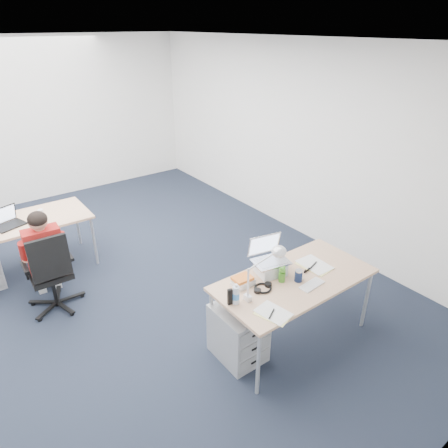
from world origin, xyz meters
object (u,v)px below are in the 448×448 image
object	(u,v)px
desk_far	(22,225)
desk_lamp	(260,274)
drawer_pedestal_near	(238,333)
sunglasses	(307,271)
seated_person	(45,256)
silver_laptop	(271,257)
computer_mouse	(299,277)
headphones	(263,288)
can_koozie	(299,276)
far_cup	(41,213)
desk_near	(294,282)
office_chair	(54,287)
dark_laptop	(8,217)
bear_figurine	(282,274)
wireless_keyboard	(312,285)
book_stack	(243,281)
water_bottle	(236,294)
cordless_phone	(230,297)

from	to	relation	value
desk_far	desk_lamp	bearing A→B (deg)	-64.23
drawer_pedestal_near	sunglasses	world-z (taller)	sunglasses
seated_person	sunglasses	bearing A→B (deg)	-43.27
seated_person	silver_laptop	distance (m)	2.56
desk_far	seated_person	distance (m)	0.81
computer_mouse	headphones	bearing A→B (deg)	165.60
drawer_pedestal_near	silver_laptop	xyz separation A→B (m)	(0.47, 0.09, 0.64)
can_koozie	far_cup	size ratio (longest dim) A/B	1.29
desk_near	headphones	size ratio (longest dim) A/B	7.50
drawer_pedestal_near	office_chair	bearing A→B (deg)	123.70
office_chair	can_koozie	xyz separation A→B (m)	(1.81, -1.99, 0.51)
dark_laptop	bear_figurine	bearing A→B (deg)	-75.88
wireless_keyboard	computer_mouse	size ratio (longest dim) A/B	2.65
drawer_pedestal_near	book_stack	world-z (taller)	book_stack
sunglasses	can_koozie	bearing A→B (deg)	-166.89
desk_far	water_bottle	distance (m)	3.11
cordless_phone	dark_laptop	bearing A→B (deg)	127.56
computer_mouse	wireless_keyboard	bearing A→B (deg)	-84.00
office_chair	cordless_phone	xyz separation A→B (m)	(1.07, -1.89, 0.53)
office_chair	silver_laptop	size ratio (longest dim) A/B	2.69
seated_person	drawer_pedestal_near	xyz separation A→B (m)	(1.21, -2.00, -0.32)
computer_mouse	far_cup	world-z (taller)	far_cup
office_chair	headphones	distance (m)	2.43
headphones	cordless_phone	xyz separation A→B (m)	(-0.38, 0.01, 0.06)
desk_lamp	dark_laptop	size ratio (longest dim) A/B	1.35
can_koozie	water_bottle	world-z (taller)	water_bottle
desk_lamp	far_cup	distance (m)	3.14
drawer_pedestal_near	wireless_keyboard	world-z (taller)	wireless_keyboard
can_koozie	sunglasses	bearing A→B (deg)	17.66
wireless_keyboard	sunglasses	size ratio (longest dim) A/B	2.71
office_chair	sunglasses	world-z (taller)	office_chair
drawer_pedestal_near	desk_near	bearing A→B (deg)	-10.90
office_chair	can_koozie	size ratio (longest dim) A/B	8.11
water_bottle	headphones	bearing A→B (deg)	2.50
bear_figurine	cordless_phone	xyz separation A→B (m)	(-0.61, 0.02, -0.00)
water_bottle	book_stack	bearing A→B (deg)	38.46
computer_mouse	can_koozie	world-z (taller)	can_koozie
can_koozie	desk_lamp	bearing A→B (deg)	172.57
desk_near	wireless_keyboard	xyz separation A→B (m)	(0.04, -0.18, 0.05)
seated_person	dark_laptop	xyz separation A→B (m)	(-0.19, 0.74, 0.26)
desk_far	dark_laptop	world-z (taller)	dark_laptop
desk_lamp	seated_person	bearing A→B (deg)	130.90
computer_mouse	water_bottle	world-z (taller)	water_bottle
water_bottle	bear_figurine	size ratio (longest dim) A/B	1.21
headphones	desk_near	bearing A→B (deg)	-13.25
bear_figurine	book_stack	xyz separation A→B (m)	(-0.34, 0.18, -0.04)
book_stack	desk_lamp	bearing A→B (deg)	-83.54
headphones	can_koozie	bearing A→B (deg)	-21.09
drawer_pedestal_near	silver_laptop	size ratio (longest dim) A/B	1.50
headphones	desk_far	bearing A→B (deg)	112.04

